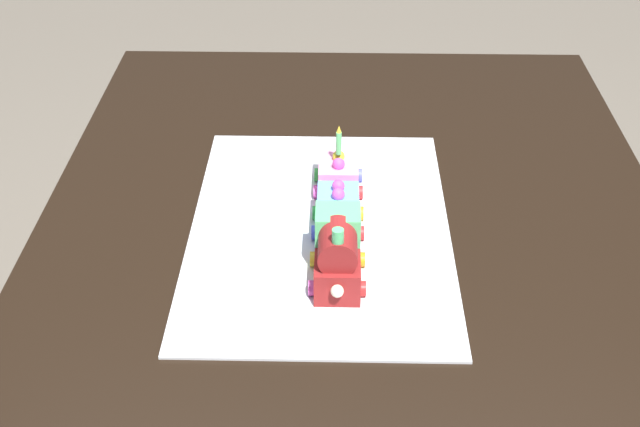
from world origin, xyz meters
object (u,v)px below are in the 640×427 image
(dining_table, at_px, (353,285))
(cake_locomotive, at_px, (338,252))
(cake_car_caboose_bubblegum, at_px, (338,174))
(birthday_candle, at_px, (339,140))
(cake_car_hopper_sky_blue, at_px, (338,213))

(dining_table, relative_size, cake_locomotive, 10.00)
(cake_car_caboose_bubblegum, height_order, birthday_candle, birthday_candle)
(dining_table, bearing_deg, cake_car_caboose_bubblegum, 12.69)
(dining_table, distance_m, cake_car_hopper_sky_blue, 0.14)
(dining_table, xyz_separation_m, birthday_candle, (0.11, 0.03, 0.21))
(cake_car_caboose_bubblegum, bearing_deg, cake_locomotive, -180.00)
(dining_table, height_order, birthday_candle, birthday_candle)
(birthday_candle, bearing_deg, cake_car_caboose_bubblegum, 0.00)
(dining_table, xyz_separation_m, cake_car_hopper_sky_blue, (-0.00, 0.03, 0.14))
(dining_table, relative_size, birthday_candle, 27.37)
(birthday_candle, bearing_deg, cake_car_hopper_sky_blue, 180.00)
(cake_car_caboose_bubblegum, distance_m, birthday_candle, 0.07)
(cake_car_hopper_sky_blue, height_order, birthday_candle, birthday_candle)
(cake_locomotive, xyz_separation_m, cake_car_caboose_bubblegum, (0.25, 0.00, -0.02))
(cake_locomotive, height_order, cake_car_caboose_bubblegum, cake_locomotive)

